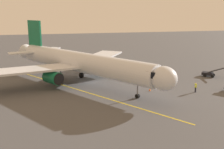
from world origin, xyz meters
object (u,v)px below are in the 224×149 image
airplane (80,62)px  ground_crew_marshaller (196,87)px  safety_cone_nose_right (150,89)px  belt_loader_near_nose (209,73)px  safety_cone_nose_left (157,78)px

airplane → ground_crew_marshaller: airplane is taller
airplane → ground_crew_marshaller: bearing=150.1°
safety_cone_nose_right → airplane: bearing=-36.2°
airplane → belt_loader_near_nose: (-27.06, 1.42, -3.29)m
ground_crew_marshaller → safety_cone_nose_left: 10.12m
airplane → safety_cone_nose_left: 15.98m
airplane → belt_loader_near_nose: airplane is taller
ground_crew_marshaller → safety_cone_nose_left: bearing=-72.7°
safety_cone_nose_right → safety_cone_nose_left: bearing=-121.3°
airplane → ground_crew_marshaller: 21.58m
belt_loader_near_nose → safety_cone_nose_left: size_ratio=7.66×
airplane → safety_cone_nose_left: airplane is taller
airplane → safety_cone_nose_left: (-15.51, 1.00, -3.73)m
belt_loader_near_nose → safety_cone_nose_left: belt_loader_near_nose is taller
airplane → safety_cone_nose_right: airplane is taller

